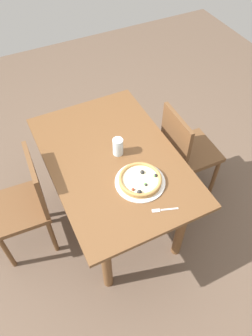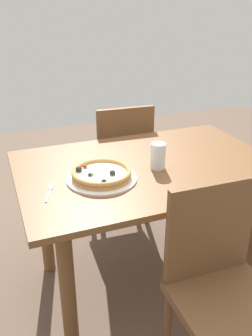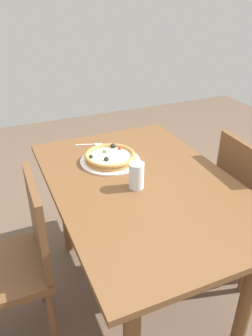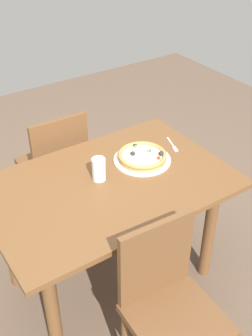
{
  "view_description": "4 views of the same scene",
  "coord_description": "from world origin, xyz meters",
  "px_view_note": "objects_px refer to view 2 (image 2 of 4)",
  "views": [
    {
      "loc": [
        -1.39,
        0.57,
        2.44
      ],
      "look_at": [
        -0.14,
        -0.04,
        0.77
      ],
      "focal_mm": 34.63,
      "sensor_mm": 36.0,
      "label": 1
    },
    {
      "loc": [
        -0.71,
        -1.51,
        1.51
      ],
      "look_at": [
        -0.14,
        -0.04,
        0.77
      ],
      "focal_mm": 38.44,
      "sensor_mm": 36.0,
      "label": 2
    },
    {
      "loc": [
        1.26,
        -0.64,
        1.62
      ],
      "look_at": [
        -0.14,
        -0.04,
        0.77
      ],
      "focal_mm": 35.58,
      "sensor_mm": 36.0,
      "label": 3
    },
    {
      "loc": [
        0.93,
        1.55,
        2.1
      ],
      "look_at": [
        -0.14,
        -0.04,
        0.77
      ],
      "focal_mm": 44.85,
      "sensor_mm": 36.0,
      "label": 4
    }
  ],
  "objects_px": {
    "chair_far": "(121,159)",
    "dining_table": "(148,186)",
    "chair_near": "(222,287)",
    "plate": "(102,178)",
    "pizza": "(101,174)",
    "drinking_glass": "(158,156)",
    "fork": "(50,191)"
  },
  "relations": [
    {
      "from": "drinking_glass",
      "to": "fork",
      "type": "bearing_deg",
      "value": -175.27
    },
    {
      "from": "dining_table",
      "to": "plate",
      "type": "bearing_deg",
      "value": -165.18
    },
    {
      "from": "fork",
      "to": "drinking_glass",
      "type": "bearing_deg",
      "value": -66.43
    },
    {
      "from": "chair_near",
      "to": "plate",
      "type": "relative_size",
      "value": 2.72
    },
    {
      "from": "plate",
      "to": "dining_table",
      "type": "bearing_deg",
      "value": 14.82
    },
    {
      "from": "chair_far",
      "to": "drinking_glass",
      "type": "height_order",
      "value": "chair_far"
    },
    {
      "from": "chair_far",
      "to": "plate",
      "type": "bearing_deg",
      "value": -113.48
    },
    {
      "from": "chair_far",
      "to": "pizza",
      "type": "height_order",
      "value": "chair_far"
    },
    {
      "from": "plate",
      "to": "fork",
      "type": "xyz_separation_m",
      "value": [
        -0.25,
        -0.03,
        -0.0
      ]
    },
    {
      "from": "chair_far",
      "to": "plate",
      "type": "relative_size",
      "value": 2.72
    },
    {
      "from": "dining_table",
      "to": "chair_near",
      "type": "bearing_deg",
      "value": -87.99
    },
    {
      "from": "pizza",
      "to": "drinking_glass",
      "type": "height_order",
      "value": "drinking_glass"
    },
    {
      "from": "drinking_glass",
      "to": "plate",
      "type": "bearing_deg",
      "value": -176.39
    },
    {
      "from": "dining_table",
      "to": "chair_far",
      "type": "distance_m",
      "value": 0.67
    },
    {
      "from": "drinking_glass",
      "to": "pizza",
      "type": "bearing_deg",
      "value": -176.35
    },
    {
      "from": "chair_far",
      "to": "pizza",
      "type": "relative_size",
      "value": 3.19
    },
    {
      "from": "chair_far",
      "to": "pizza",
      "type": "distance_m",
      "value": 0.86
    },
    {
      "from": "dining_table",
      "to": "plate",
      "type": "relative_size",
      "value": 3.99
    },
    {
      "from": "pizza",
      "to": "drinking_glass",
      "type": "distance_m",
      "value": 0.3
    },
    {
      "from": "chair_near",
      "to": "dining_table",
      "type": "bearing_deg",
      "value": -86.64
    },
    {
      "from": "dining_table",
      "to": "fork",
      "type": "relative_size",
      "value": 8.18
    },
    {
      "from": "dining_table",
      "to": "plate",
      "type": "distance_m",
      "value": 0.31
    },
    {
      "from": "fork",
      "to": "pizza",
      "type": "bearing_deg",
      "value": -65.13
    },
    {
      "from": "fork",
      "to": "plate",
      "type": "bearing_deg",
      "value": -65.09
    },
    {
      "from": "chair_far",
      "to": "dining_table",
      "type": "bearing_deg",
      "value": -94.82
    },
    {
      "from": "drinking_glass",
      "to": "dining_table",
      "type": "bearing_deg",
      "value": 116.84
    },
    {
      "from": "dining_table",
      "to": "pizza",
      "type": "bearing_deg",
      "value": -165.18
    },
    {
      "from": "chair_near",
      "to": "chair_far",
      "type": "height_order",
      "value": "same"
    },
    {
      "from": "chair_near",
      "to": "fork",
      "type": "height_order",
      "value": "chair_near"
    },
    {
      "from": "plate",
      "to": "fork",
      "type": "height_order",
      "value": "plate"
    },
    {
      "from": "chair_far",
      "to": "fork",
      "type": "height_order",
      "value": "chair_far"
    },
    {
      "from": "chair_near",
      "to": "chair_far",
      "type": "relative_size",
      "value": 1.0
    }
  ]
}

